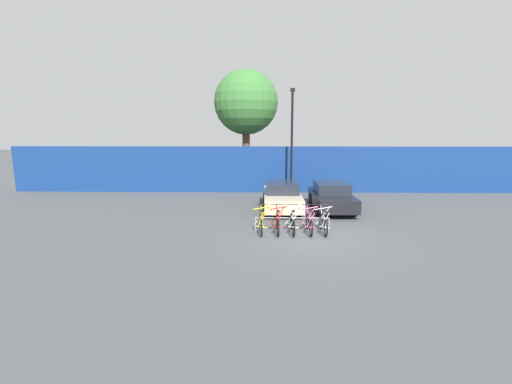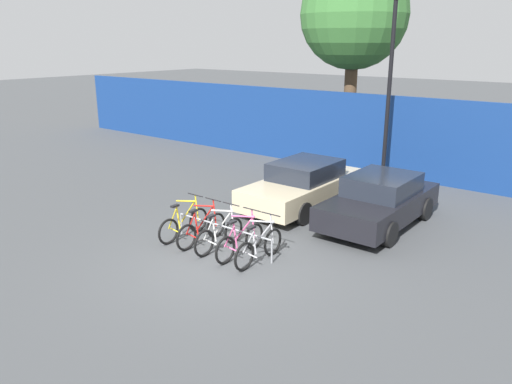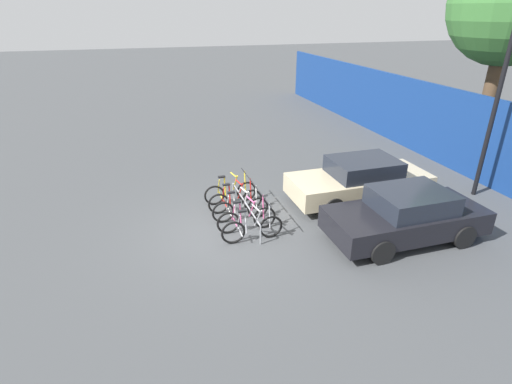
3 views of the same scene
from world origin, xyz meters
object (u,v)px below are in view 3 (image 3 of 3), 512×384
object	(u,v)px
bicycle_white	(241,208)
bicycle_yellow	(231,192)
car_black	(406,215)
bicycle_silver	(252,228)
bike_rack	(245,205)
bicycle_pink	(247,219)
car_beige	(360,180)
lamp_post	(500,86)
tree_behind_hoarding	(511,5)
bicycle_red	(236,200)

from	to	relation	value
bicycle_white	bicycle_yellow	bearing A→B (deg)	176.21
car_black	bicycle_silver	bearing A→B (deg)	-105.37
bike_rack	bicycle_pink	distance (m)	0.68
bike_rack	car_black	distance (m)	4.44
bike_rack	car_beige	bearing A→B (deg)	92.86
car_beige	bicycle_pink	bearing A→B (deg)	-78.04
bike_rack	lamp_post	xyz separation A→B (m)	(0.58, 7.82, 3.10)
tree_behind_hoarding	bicycle_yellow	bearing A→B (deg)	-84.09
car_beige	tree_behind_hoarding	bearing A→B (deg)	107.50
bicycle_yellow	bicycle_silver	xyz separation A→B (m)	(2.42, 0.00, 0.00)
bicycle_red	bicycle_white	size ratio (longest dim) A/B	1.00
bicycle_pink	car_black	bearing A→B (deg)	65.87
bicycle_yellow	bicycle_white	size ratio (longest dim) A/B	1.00
bicycle_red	bicycle_silver	bearing A→B (deg)	2.45
bicycle_white	bicycle_silver	world-z (taller)	same
car_beige	lamp_post	distance (m)	4.96
bicycle_red	bicycle_pink	world-z (taller)	same
bicycle_white	car_black	distance (m)	4.57
car_beige	tree_behind_hoarding	distance (m)	8.74
car_beige	bicycle_red	bearing A→B (deg)	-95.51
bicycle_silver	tree_behind_hoarding	xyz separation A→B (m)	(-3.53, 10.77, 5.42)
bike_rack	bicycle_pink	size ratio (longest dim) A/B	1.73
bicycle_yellow	bicycle_pink	size ratio (longest dim) A/B	1.00
car_black	bicycle_yellow	bearing A→B (deg)	-131.60
bicycle_white	lamp_post	world-z (taller)	lamp_post
bicycle_red	bicycle_white	world-z (taller)	same
bicycle_red	car_beige	distance (m)	4.04
bicycle_red	bicycle_pink	bearing A→B (deg)	2.45
car_black	car_beige	bearing A→B (deg)	178.40
bicycle_yellow	car_beige	size ratio (longest dim) A/B	0.38
bicycle_yellow	bicycle_silver	distance (m)	2.42
bicycle_white	car_black	size ratio (longest dim) A/B	0.41
bicycle_yellow	car_beige	world-z (taller)	car_beige
bicycle_white	car_beige	world-z (taller)	car_beige
bike_rack	bicycle_red	world-z (taller)	bicycle_red
bicycle_red	bicycle_white	distance (m)	0.59
bicycle_white	tree_behind_hoarding	xyz separation A→B (m)	(-2.33, 10.77, 5.42)
car_beige	car_black	size ratio (longest dim) A/B	1.07
bicycle_red	bicycle_silver	xyz separation A→B (m)	(1.79, 0.00, 0.00)
bicycle_yellow	bicycle_silver	world-z (taller)	same
bike_rack	car_black	world-z (taller)	car_black
bicycle_yellow	bicycle_pink	distance (m)	1.87
bicycle_silver	lamp_post	distance (m)	8.61
bicycle_white	car_black	bearing A→B (deg)	56.10
lamp_post	bicycle_silver	bearing A→B (deg)	-85.51
lamp_post	tree_behind_hoarding	distance (m)	4.61
bike_rack	car_beige	xyz separation A→B (m)	(-0.19, 3.87, 0.22)
bicycle_red	tree_behind_hoarding	world-z (taller)	tree_behind_hoarding
bicycle_red	bicycle_pink	xyz separation A→B (m)	(1.24, 0.00, 0.00)
bicycle_red	car_black	world-z (taller)	car_black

